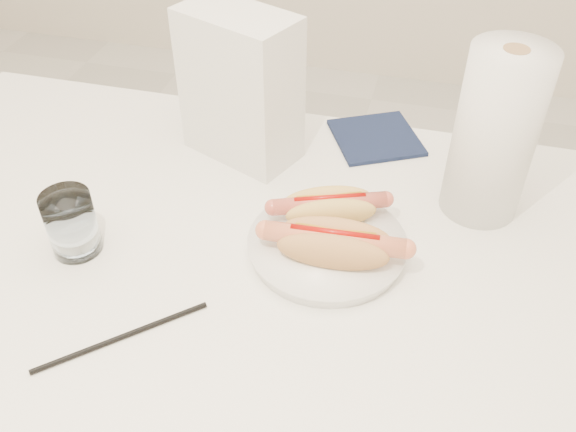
% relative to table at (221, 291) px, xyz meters
% --- Properties ---
extents(table, '(1.20, 0.80, 0.75)m').
position_rel_table_xyz_m(table, '(0.00, 0.00, 0.00)').
color(table, white).
rests_on(table, ground).
extents(plate, '(0.25, 0.25, 0.02)m').
position_rel_table_xyz_m(plate, '(0.14, 0.06, 0.07)').
color(plate, white).
rests_on(plate, table).
extents(hotdog_left, '(0.16, 0.10, 0.04)m').
position_rel_table_xyz_m(hotdog_left, '(0.13, 0.11, 0.10)').
color(hotdog_left, '#E3B65B').
rests_on(hotdog_left, plate).
extents(hotdog_right, '(0.18, 0.08, 0.05)m').
position_rel_table_xyz_m(hotdog_right, '(0.15, 0.03, 0.10)').
color(hotdog_right, tan).
rests_on(hotdog_right, plate).
extents(water_glass, '(0.07, 0.07, 0.09)m').
position_rel_table_xyz_m(water_glass, '(-0.19, -0.03, 0.11)').
color(water_glass, white).
rests_on(water_glass, table).
extents(chopstick_near, '(0.16, 0.15, 0.01)m').
position_rel_table_xyz_m(chopstick_near, '(-0.07, -0.15, 0.06)').
color(chopstick_near, black).
rests_on(chopstick_near, table).
extents(napkin_box, '(0.20, 0.16, 0.24)m').
position_rel_table_xyz_m(napkin_box, '(-0.05, 0.26, 0.18)').
color(napkin_box, silver).
rests_on(napkin_box, table).
extents(navy_napkin, '(0.18, 0.18, 0.01)m').
position_rel_table_xyz_m(navy_napkin, '(0.16, 0.35, 0.06)').
color(navy_napkin, '#101934').
rests_on(navy_napkin, table).
extents(paper_towel_roll, '(0.13, 0.13, 0.25)m').
position_rel_table_xyz_m(paper_towel_roll, '(0.34, 0.21, 0.19)').
color(paper_towel_roll, white).
rests_on(paper_towel_roll, table).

